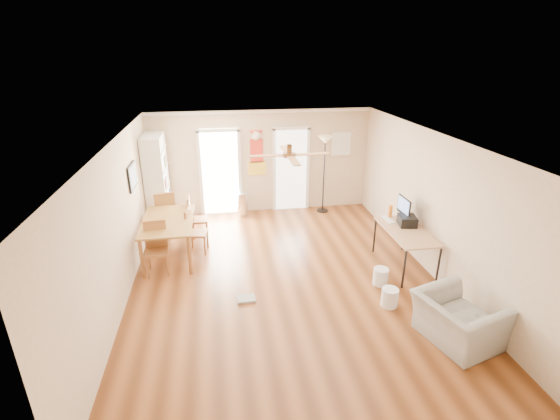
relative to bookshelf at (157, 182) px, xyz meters
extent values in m
plane|color=brown|center=(2.51, -2.88, -1.09)|extent=(7.00, 7.00, 0.00)
cube|color=red|center=(2.39, 0.60, 0.46)|extent=(0.46, 0.03, 1.10)
cube|color=white|center=(4.56, 0.59, 0.61)|extent=(0.50, 0.04, 0.60)
cube|color=black|center=(-0.21, -1.48, 0.61)|extent=(0.04, 0.66, 0.48)
cylinder|color=silver|center=(1.96, 0.35, -0.79)|extent=(0.34, 0.34, 0.60)
cube|color=silver|center=(4.71, -2.24, -0.31)|extent=(0.14, 0.38, 0.01)
cube|color=black|center=(4.96, -2.54, -0.22)|extent=(0.37, 0.42, 0.19)
cylinder|color=orange|center=(4.81, -2.09, -0.19)|extent=(0.09, 0.09, 0.24)
cylinder|color=silver|center=(4.18, -3.30, -0.94)|extent=(0.35, 0.35, 0.31)
cylinder|color=silver|center=(4.07, -3.94, -0.93)|extent=(0.33, 0.33, 0.32)
cube|color=gray|center=(1.75, -3.41, -1.07)|extent=(0.31, 0.24, 0.04)
imported|color=#989893|center=(4.66, -4.89, -0.74)|extent=(1.19, 1.29, 0.70)
camera|label=1|loc=(1.40, -9.13, 2.86)|focal=25.61mm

